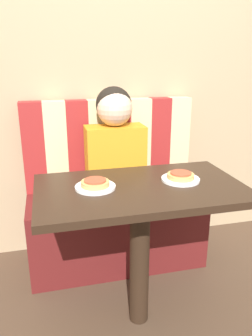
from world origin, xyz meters
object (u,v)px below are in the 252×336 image
person (115,140)px  pizza_right (181,175)px  plate_left (95,187)px  plate_right (180,179)px  pizza_left (95,183)px

person → pizza_right: bearing=-69.2°
plate_left → plate_right: size_ratio=1.00×
plate_left → plate_right: 0.42m
pizza_left → person: bearing=69.2°
person → plate_left: 0.60m
person → plate_right: person is taller
plate_left → person: bearing=69.2°
plate_right → pizza_right: pizza_right is taller
plate_right → pizza_left: bearing=180.0°
pizza_left → pizza_right: size_ratio=1.00×
plate_left → pizza_right: 0.42m
plate_left → pizza_left: pizza_left is taller
plate_left → pizza_left: size_ratio=1.43×
plate_right → pizza_right: (0.00, 0.00, 0.02)m
person → plate_left: (-0.21, -0.55, -0.08)m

